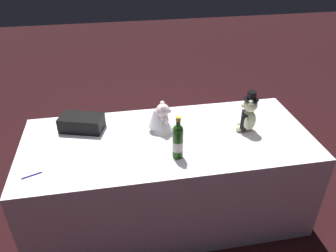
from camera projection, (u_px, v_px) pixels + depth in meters
The scene contains 7 objects.
ground_plane at pixel (168, 211), 2.73m from camera, with size 12.00×12.00×0.00m, color black.
reception_table at pixel (168, 177), 2.54m from camera, with size 2.04×0.88×0.72m, color white.
teddy_bear_groom at pixel (248, 115), 2.37m from camera, with size 0.14×0.14×0.31m.
teddy_bear_bride at pixel (161, 119), 2.38m from camera, with size 0.21×0.17×0.22m.
champagne_bottle at pixel (178, 141), 2.10m from camera, with size 0.07×0.07×0.30m.
signing_pen at pixel (31, 176), 2.00m from camera, with size 0.12×0.05×0.01m.
gift_case_black at pixel (82, 123), 2.41m from camera, with size 0.34×0.25×0.11m.
Camera 1 is at (0.35, 1.91, 2.04)m, focal length 35.50 mm.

